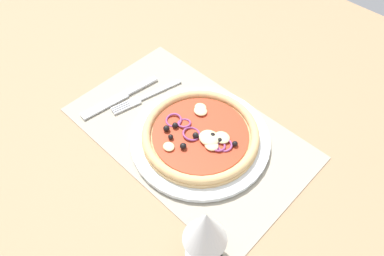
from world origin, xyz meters
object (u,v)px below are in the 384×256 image
at_px(pizza, 200,135).
at_px(wine_glass, 206,228).
at_px(knife, 120,97).
at_px(plate, 200,139).
at_px(fork, 144,98).

distance_m(pizza, wine_glass, 0.25).
distance_m(knife, wine_glass, 0.42).
bearing_deg(knife, plate, 107.35).
relative_size(plate, knife, 1.46).
bearing_deg(fork, pizza, 102.76).
bearing_deg(pizza, knife, 9.80).
distance_m(fork, wine_glass, 0.40).
distance_m(plate, pizza, 0.02).
bearing_deg(wine_glass, plate, -45.05).
bearing_deg(wine_glass, knife, -18.61).
xyz_separation_m(plate, knife, (0.22, 0.04, -0.00)).
bearing_deg(knife, wine_glass, 78.95).
relative_size(pizza, wine_glass, 1.64).
distance_m(fork, knife, 0.06).
height_order(fork, knife, knife).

